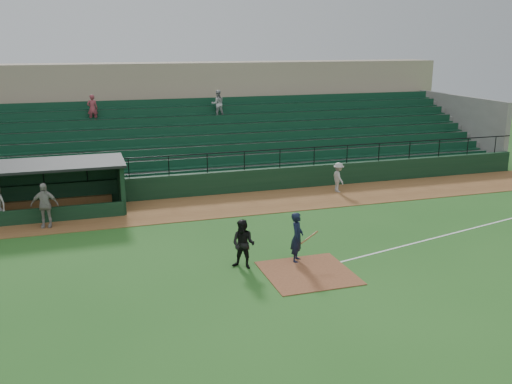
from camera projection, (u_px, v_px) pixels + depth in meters
name	position (u px, v px, depth m)	size (l,w,h in m)	color
ground	(297.00, 263.00, 20.57)	(90.00, 90.00, 0.00)	#22551B
warning_track	(238.00, 204.00, 27.93)	(40.00, 4.00, 0.03)	brown
home_plate_dirt	(308.00, 273.00, 19.64)	(3.00, 3.00, 0.03)	brown
foul_line	(462.00, 231.00, 24.00)	(18.00, 0.09, 0.01)	white
stadium_structure	(200.00, 133.00, 35.13)	(38.00, 13.08, 6.40)	black
dugout	(26.00, 186.00, 26.18)	(8.90, 3.20, 2.42)	black
batter_at_plate	(297.00, 237.00, 20.48)	(1.16, 0.81, 1.86)	black
umpire	(243.00, 244.00, 19.89)	(0.87, 0.67, 1.78)	black
runner	(338.00, 177.00, 29.95)	(1.02, 0.59, 1.59)	#A49F9A
dugout_player_a	(45.00, 205.00, 24.22)	(1.15, 0.48, 1.96)	#9A9590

